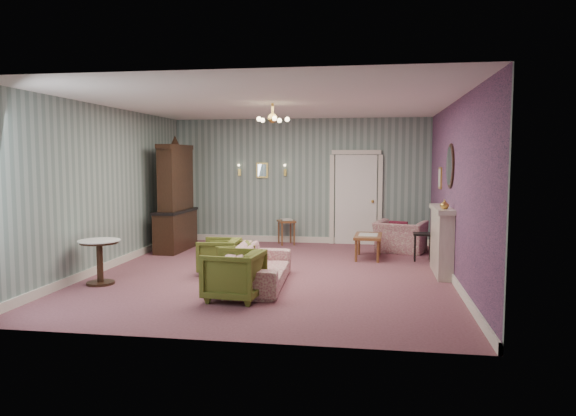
% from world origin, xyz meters
% --- Properties ---
extents(floor, '(7.00, 7.00, 0.00)m').
position_xyz_m(floor, '(0.00, 0.00, 0.00)').
color(floor, '#864E5A').
rests_on(floor, ground).
extents(ceiling, '(7.00, 7.00, 0.00)m').
position_xyz_m(ceiling, '(0.00, 0.00, 2.90)').
color(ceiling, white).
rests_on(ceiling, ground).
extents(wall_back, '(6.00, 0.00, 6.00)m').
position_xyz_m(wall_back, '(0.00, 3.50, 1.45)').
color(wall_back, slate).
rests_on(wall_back, ground).
extents(wall_front, '(6.00, 0.00, 6.00)m').
position_xyz_m(wall_front, '(0.00, -3.50, 1.45)').
color(wall_front, slate).
rests_on(wall_front, ground).
extents(wall_left, '(0.00, 7.00, 7.00)m').
position_xyz_m(wall_left, '(-3.00, 0.00, 1.45)').
color(wall_left, slate).
rests_on(wall_left, ground).
extents(wall_right, '(0.00, 7.00, 7.00)m').
position_xyz_m(wall_right, '(3.00, 0.00, 1.45)').
color(wall_right, slate).
rests_on(wall_right, ground).
extents(wall_right_floral, '(0.00, 7.00, 7.00)m').
position_xyz_m(wall_right_floral, '(2.98, 0.00, 1.45)').
color(wall_right_floral, '#AB5581').
rests_on(wall_right_floral, ground).
extents(door, '(1.12, 0.12, 2.16)m').
position_xyz_m(door, '(1.30, 3.46, 1.08)').
color(door, white).
rests_on(door, floor).
extents(olive_chair_a, '(0.77, 0.81, 0.77)m').
position_xyz_m(olive_chair_a, '(-0.22, -1.80, 0.38)').
color(olive_chair_a, '#5B6122').
rests_on(olive_chair_a, floor).
extents(olive_chair_b, '(0.76, 0.79, 0.65)m').
position_xyz_m(olive_chair_b, '(-0.59, -0.39, 0.33)').
color(olive_chair_b, '#5B6122').
rests_on(olive_chair_b, floor).
extents(olive_chair_c, '(0.64, 0.68, 0.67)m').
position_xyz_m(olive_chair_c, '(-0.90, -0.17, 0.34)').
color(olive_chair_c, '#5B6122').
rests_on(olive_chair_c, floor).
extents(sofa_chintz, '(0.70, 2.06, 0.79)m').
position_xyz_m(sofa_chintz, '(-0.05, -0.87, 0.40)').
color(sofa_chintz, '#973D55').
rests_on(sofa_chintz, floor).
extents(wingback_chair, '(1.16, 0.92, 0.88)m').
position_xyz_m(wingback_chair, '(2.28, 2.52, 0.44)').
color(wingback_chair, '#973D55').
rests_on(wingback_chair, floor).
extents(dresser, '(0.54, 1.46, 2.41)m').
position_xyz_m(dresser, '(-2.50, 2.00, 1.20)').
color(dresser, black).
rests_on(dresser, floor).
extents(fireplace, '(0.30, 1.40, 1.16)m').
position_xyz_m(fireplace, '(2.86, 0.40, 0.58)').
color(fireplace, beige).
rests_on(fireplace, floor).
extents(mantel_vase, '(0.15, 0.15, 0.15)m').
position_xyz_m(mantel_vase, '(2.84, 0.00, 1.23)').
color(mantel_vase, gold).
rests_on(mantel_vase, fireplace).
extents(oval_mirror, '(0.04, 0.76, 0.84)m').
position_xyz_m(oval_mirror, '(2.96, 0.40, 1.85)').
color(oval_mirror, white).
rests_on(oval_mirror, wall_right).
extents(framed_print, '(0.04, 0.34, 0.42)m').
position_xyz_m(framed_print, '(2.97, 1.75, 1.60)').
color(framed_print, gold).
rests_on(framed_print, wall_right).
extents(coffee_table, '(0.56, 0.96, 0.48)m').
position_xyz_m(coffee_table, '(1.61, 1.66, 0.24)').
color(coffee_table, brown).
rests_on(coffee_table, floor).
extents(side_table_black, '(0.38, 0.38, 0.54)m').
position_xyz_m(side_table_black, '(2.65, 1.55, 0.27)').
color(side_table_black, black).
rests_on(side_table_black, floor).
extents(pedestal_table, '(0.83, 0.83, 0.71)m').
position_xyz_m(pedestal_table, '(-2.54, -1.22, 0.35)').
color(pedestal_table, black).
rests_on(pedestal_table, floor).
extents(nesting_table, '(0.51, 0.57, 0.61)m').
position_xyz_m(nesting_table, '(-0.27, 3.15, 0.30)').
color(nesting_table, brown).
rests_on(nesting_table, floor).
extents(gilt_mirror_back, '(0.28, 0.06, 0.36)m').
position_xyz_m(gilt_mirror_back, '(-0.90, 3.46, 1.70)').
color(gilt_mirror_back, gold).
rests_on(gilt_mirror_back, wall_back).
extents(sconce_left, '(0.16, 0.12, 0.30)m').
position_xyz_m(sconce_left, '(-1.45, 3.44, 1.70)').
color(sconce_left, gold).
rests_on(sconce_left, wall_back).
extents(sconce_right, '(0.16, 0.12, 0.30)m').
position_xyz_m(sconce_right, '(-0.35, 3.44, 1.70)').
color(sconce_right, gold).
rests_on(sconce_right, wall_back).
extents(chandelier, '(0.56, 0.56, 0.36)m').
position_xyz_m(chandelier, '(0.00, 0.00, 2.63)').
color(chandelier, gold).
rests_on(chandelier, ceiling).
extents(burgundy_cushion, '(0.41, 0.28, 0.39)m').
position_xyz_m(burgundy_cushion, '(2.23, 2.37, 0.48)').
color(burgundy_cushion, maroon).
rests_on(burgundy_cushion, wingback_chair).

